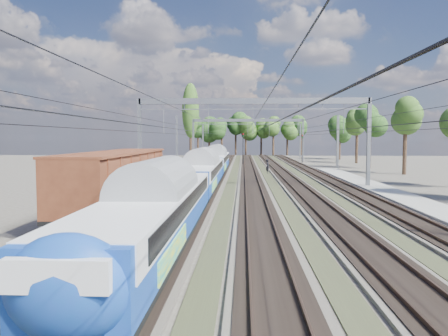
{
  "coord_description": "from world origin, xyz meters",
  "views": [
    {
      "loc": [
        -0.97,
        -13.97,
        5.04
      ],
      "look_at": [
        -2.39,
        18.26,
        2.8
      ],
      "focal_mm": 35.0,
      "sensor_mm": 36.0,
      "label": 1
    }
  ],
  "objects_px": {
    "freight_boxcar": "(117,179)",
    "worker": "(268,166)",
    "signal_far": "(302,145)",
    "signal_near": "(243,145)",
    "emu_train": "(202,169)"
  },
  "relations": [
    {
      "from": "freight_boxcar",
      "to": "worker",
      "type": "height_order",
      "value": "freight_boxcar"
    },
    {
      "from": "worker",
      "to": "signal_far",
      "type": "bearing_deg",
      "value": -17.48
    },
    {
      "from": "worker",
      "to": "signal_near",
      "type": "bearing_deg",
      "value": 11.43
    },
    {
      "from": "emu_train",
      "to": "freight_boxcar",
      "type": "xyz_separation_m",
      "value": [
        -4.5,
        -9.61,
        0.05
      ]
    },
    {
      "from": "signal_far",
      "to": "emu_train",
      "type": "bearing_deg",
      "value": -101.11
    },
    {
      "from": "signal_near",
      "to": "signal_far",
      "type": "relative_size",
      "value": 1.04
    },
    {
      "from": "freight_boxcar",
      "to": "worker",
      "type": "xyz_separation_m",
      "value": [
        11.49,
        34.3,
        -1.43
      ]
    },
    {
      "from": "signal_near",
      "to": "signal_far",
      "type": "bearing_deg",
      "value": 40.56
    },
    {
      "from": "freight_boxcar",
      "to": "signal_near",
      "type": "xyz_separation_m",
      "value": [
        8.0,
        53.43,
        1.28
      ]
    },
    {
      "from": "worker",
      "to": "signal_near",
      "type": "xyz_separation_m",
      "value": [
        -3.49,
        19.13,
        2.71
      ]
    },
    {
      "from": "freight_boxcar",
      "to": "signal_far",
      "type": "distance_m",
      "value": 61.44
    },
    {
      "from": "freight_boxcar",
      "to": "emu_train",
      "type": "bearing_deg",
      "value": 64.91
    },
    {
      "from": "worker",
      "to": "signal_near",
      "type": "relative_size",
      "value": 0.34
    },
    {
      "from": "emu_train",
      "to": "signal_near",
      "type": "height_order",
      "value": "signal_near"
    },
    {
      "from": "emu_train",
      "to": "signal_near",
      "type": "xyz_separation_m",
      "value": [
        3.5,
        43.81,
        1.33
      ]
    }
  ]
}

